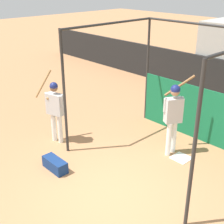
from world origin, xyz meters
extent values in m
plane|color=#A8754C|center=(0.00, 0.00, 0.00)|extent=(60.00, 60.00, 0.00)
cube|color=#1E6B3D|center=(-1.93, 7.48, 1.50)|extent=(0.45, 0.40, 0.10)
cube|color=#1E6B3D|center=(-1.93, 7.66, 1.73)|extent=(0.45, 0.06, 0.40)
cylinder|color=#282828|center=(-2.12, 0.45, 1.57)|extent=(0.07, 0.07, 3.14)
cylinder|color=#282828|center=(1.57, 0.45, 1.57)|extent=(0.07, 0.07, 3.14)
cylinder|color=#282828|center=(-2.12, 3.54, 1.57)|extent=(0.07, 0.07, 3.14)
cylinder|color=#282828|center=(-2.12, 2.00, 3.14)|extent=(0.06, 3.09, 0.06)
cylinder|color=#282828|center=(-0.28, 3.54, 3.14)|extent=(3.69, 0.06, 0.06)
cube|color=#14663D|center=(-0.28, 3.52, 0.76)|extent=(3.62, 0.03, 1.52)
cube|color=white|center=(0.15, 2.33, 0.01)|extent=(0.44, 0.44, 0.02)
cylinder|color=white|center=(-0.19, 2.21, 0.45)|extent=(0.18, 0.18, 0.90)
cylinder|color=white|center=(-0.20, 2.44, 0.45)|extent=(0.18, 0.18, 0.90)
cube|color=#B7B7B7|center=(-0.20, 2.33, 1.22)|extent=(0.40, 0.48, 0.64)
sphere|color=#A37556|center=(-0.20, 2.33, 1.71)|extent=(0.22, 0.22, 0.22)
sphere|color=navy|center=(-0.20, 2.33, 1.76)|extent=(0.24, 0.24, 0.24)
cylinder|color=#B7B7B7|center=(-0.34, 2.15, 1.36)|extent=(0.10, 0.10, 0.35)
cylinder|color=#B7B7B7|center=(-0.12, 2.54, 1.36)|extent=(0.10, 0.10, 0.35)
cylinder|color=brown|center=(-0.34, 2.70, 1.73)|extent=(0.52, 0.62, 0.55)
sphere|color=brown|center=(-0.06, 2.47, 1.48)|extent=(0.08, 0.08, 0.08)
cylinder|color=white|center=(-2.64, 0.59, 0.41)|extent=(0.16, 0.16, 0.83)
cylinder|color=white|center=(-2.85, 0.53, 0.41)|extent=(0.16, 0.16, 0.83)
cube|color=#B7B7B7|center=(-2.74, 0.56, 1.12)|extent=(0.53, 0.35, 0.58)
sphere|color=brown|center=(-2.74, 0.56, 1.57)|extent=(0.21, 0.21, 0.21)
sphere|color=navy|center=(-2.74, 0.56, 1.62)|extent=(0.22, 0.22, 0.22)
cylinder|color=#B7B7B7|center=(-2.49, 0.59, 1.25)|extent=(0.09, 0.09, 0.32)
cylinder|color=#B7B7B7|center=(-2.98, 0.45, 1.25)|extent=(0.09, 0.09, 0.32)
cylinder|color=#AD7F4C|center=(-3.09, 0.46, 1.63)|extent=(0.14, 0.53, 0.71)
sphere|color=#AD7F4C|center=(-2.86, 0.42, 1.29)|extent=(0.08, 0.08, 0.08)
cube|color=navy|center=(-1.61, -0.28, 0.14)|extent=(0.70, 0.28, 0.28)
camera|label=1|loc=(3.90, -3.60, 4.23)|focal=50.00mm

